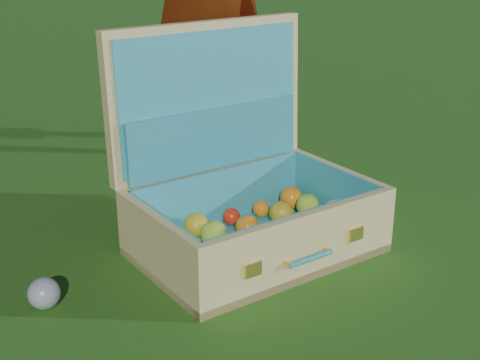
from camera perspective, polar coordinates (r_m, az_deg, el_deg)
The scene contains 3 objects.
ground at distance 1.98m, azimuth 4.03°, elevation -5.53°, with size 60.00×60.00×0.00m, color #215114.
stray_ball at distance 1.72m, azimuth -16.39°, elevation -9.26°, with size 0.08×0.08×0.08m, color #466BB6.
suitcase at distance 1.92m, azimuth -0.06°, elevation -0.68°, with size 0.67×0.53×0.63m.
Camera 1 is at (-1.06, -1.42, 0.89)m, focal length 50.00 mm.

